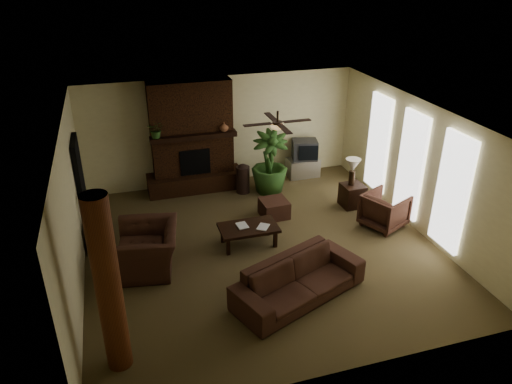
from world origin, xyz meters
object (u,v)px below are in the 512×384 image
object	(u,v)px
sofa	(299,274)
floor_plant	(269,175)
lamp_left	(96,204)
side_table_right	(352,195)
side_table_left	(101,235)
armchair_right	(385,209)
lamp_right	(353,167)
ottoman	(274,208)
coffee_table	(249,229)
tv_stand	(303,167)
log_column	(108,287)
armchair_left	(147,242)
floor_vase	(243,177)

from	to	relation	value
sofa	floor_plant	world-z (taller)	sofa
sofa	lamp_left	size ratio (longest dim) A/B	3.75
side_table_right	side_table_left	bearing A→B (deg)	-178.43
sofa	armchair_right	bearing A→B (deg)	11.31
side_table_right	lamp_right	world-z (taller)	lamp_right
ottoman	coffee_table	bearing A→B (deg)	-131.76
tv_stand	lamp_right	bearing A→B (deg)	-77.21
log_column	side_table_left	xyz separation A→B (m)	(-0.20, 3.41, -1.12)
sofa	armchair_left	size ratio (longest dim) A/B	1.87
coffee_table	tv_stand	xyz separation A→B (m)	(2.38, 2.94, -0.12)
armchair_left	side_table_right	size ratio (longest dim) A/B	2.38
log_column	lamp_right	size ratio (longest dim) A/B	4.31
ottoman	lamp_right	world-z (taller)	lamp_right
tv_stand	floor_vase	world-z (taller)	floor_vase
floor_plant	tv_stand	bearing A→B (deg)	29.79
floor_plant	lamp_right	size ratio (longest dim) A/B	2.47
lamp_left	armchair_right	bearing A→B (deg)	-8.70
sofa	floor_plant	xyz separation A→B (m)	(0.83, 4.17, -0.03)
coffee_table	lamp_right	distance (m)	3.06
sofa	ottoman	world-z (taller)	sofa
floor_plant	sofa	bearing A→B (deg)	-101.22
armchair_left	floor_plant	distance (m)	4.13
log_column	sofa	world-z (taller)	log_column
floor_plant	lamp_right	world-z (taller)	lamp_right
side_table_left	side_table_right	distance (m)	5.79
lamp_right	sofa	bearing A→B (deg)	-130.21
armchair_right	floor_vase	world-z (taller)	armchair_right
armchair_right	side_table_left	bearing A→B (deg)	56.44
sofa	floor_vase	world-z (taller)	sofa
side_table_left	side_table_right	size ratio (longest dim) A/B	1.00
ottoman	tv_stand	bearing A→B (deg)	52.67
armchair_right	side_table_right	size ratio (longest dim) A/B	1.57
floor_plant	side_table_left	bearing A→B (deg)	-160.41
tv_stand	side_table_right	distance (m)	2.04
sofa	tv_stand	distance (m)	5.25
ottoman	floor_vase	size ratio (longest dim) A/B	0.78
side_table_left	lamp_left	world-z (taller)	lamp_left
armchair_right	lamp_left	bearing A→B (deg)	56.47
sofa	coffee_table	xyz separation A→B (m)	(-0.37, 1.90, -0.10)
sofa	lamp_right	bearing A→B (deg)	27.90
sofa	side_table_left	size ratio (longest dim) A/B	4.44
side_table_left	lamp_left	distance (m)	0.73
floor_vase	side_table_left	size ratio (longest dim) A/B	1.40
armchair_left	lamp_left	distance (m)	1.42
log_column	armchair_left	size ratio (longest dim) A/B	2.14
log_column	side_table_left	size ratio (longest dim) A/B	5.09
ottoman	armchair_right	bearing A→B (deg)	-27.49
side_table_right	lamp_right	bearing A→B (deg)	127.72
floor_plant	lamp_right	xyz separation A→B (m)	(1.63, -1.27, 0.55)
sofa	ottoman	bearing A→B (deg)	57.77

